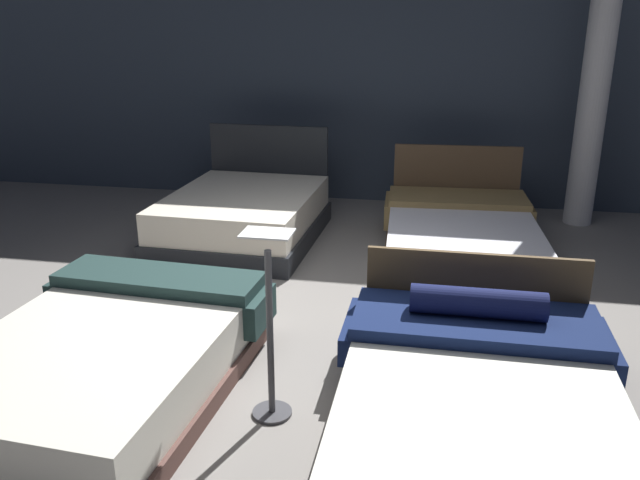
% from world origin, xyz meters
% --- Properties ---
extents(ground_plane, '(18.00, 18.00, 0.02)m').
position_xyz_m(ground_plane, '(0.00, 0.00, -0.01)').
color(ground_plane, gray).
extents(showroom_back_wall, '(18.00, 0.06, 3.50)m').
position_xyz_m(showroom_back_wall, '(0.00, 3.68, 1.75)').
color(showroom_back_wall, '#333D4C').
rests_on(showroom_back_wall, ground_plane).
extents(bed_0, '(1.68, 2.21, 0.52)m').
position_xyz_m(bed_0, '(-1.08, -1.21, 0.23)').
color(bed_0, brown).
rests_on(bed_0, ground_plane).
extents(bed_1, '(1.71, 2.08, 0.74)m').
position_xyz_m(bed_1, '(1.20, -1.13, 0.21)').
color(bed_1, brown).
rests_on(bed_1, ground_plane).
extents(bed_2, '(1.56, 2.00, 1.08)m').
position_xyz_m(bed_2, '(-1.11, 1.83, 0.27)').
color(bed_2, black).
rests_on(bed_2, ground_plane).
extents(bed_3, '(1.62, 2.13, 0.92)m').
position_xyz_m(bed_3, '(1.14, 1.81, 0.22)').
color(bed_3, brown).
rests_on(bed_3, ground_plane).
extents(price_sign, '(0.28, 0.24, 1.16)m').
position_xyz_m(price_sign, '(0.00, -1.25, 0.45)').
color(price_sign, '#3F3F44').
rests_on(price_sign, ground_plane).
extents(support_pillar, '(0.31, 0.31, 3.50)m').
position_xyz_m(support_pillar, '(2.50, 3.13, 1.75)').
color(support_pillar, silver).
rests_on(support_pillar, ground_plane).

